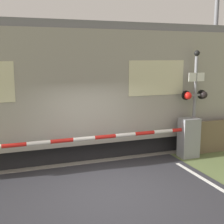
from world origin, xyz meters
TOP-DOWN VIEW (x-y plane):
  - ground_plane at (0.00, 0.00)m, footprint 80.00×80.00m
  - track_bed at (0.00, 3.49)m, footprint 36.00×3.20m
  - train at (2.27, 3.49)m, footprint 18.99×3.14m
  - crossing_barrier at (2.67, 1.49)m, footprint 6.72×0.44m
  - signal_post at (3.50, 1.60)m, footprint 0.89×0.26m
  - catenary_pole at (7.07, 5.31)m, footprint 0.20×1.90m

SIDE VIEW (x-z plane):
  - ground_plane at x=0.00m, z-range 0.00..0.00m
  - track_bed at x=0.00m, z-range -0.04..0.09m
  - crossing_barrier at x=2.67m, z-range 0.06..1.33m
  - signal_post at x=3.50m, z-range 0.23..3.64m
  - train at x=2.27m, z-range 0.05..4.29m
  - catenary_pole at x=7.07m, z-range 0.15..6.30m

